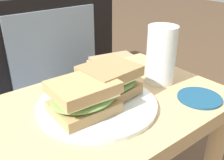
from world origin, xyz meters
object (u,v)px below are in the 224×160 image
object	(u,v)px
coaster	(199,98)
beer_glass	(160,56)
sandwich_front	(83,97)
plate	(98,105)
sandwich_back	(109,80)
tv_cabinet	(16,50)
paper_bag	(114,93)

from	to	relation	value
coaster	beer_glass	bearing A→B (deg)	92.45
sandwich_front	coaster	bearing A→B (deg)	-23.47
plate	sandwich_back	world-z (taller)	sandwich_back
sandwich_front	sandwich_back	size ratio (longest dim) A/B	1.00
sandwich_front	tv_cabinet	bearing A→B (deg)	79.18
sandwich_front	beer_glass	distance (m)	0.24
plate	sandwich_back	size ratio (longest dim) A/B	1.90
sandwich_front	plate	bearing A→B (deg)	15.32
sandwich_back	plate	bearing A→B (deg)	-164.68
coaster	plate	bearing A→B (deg)	149.92
plate	coaster	xyz separation A→B (m)	(0.20, -0.11, -0.00)
sandwich_front	sandwich_back	bearing A→B (deg)	15.32
sandwich_back	beer_glass	world-z (taller)	beer_glass
sandwich_back	paper_bag	world-z (taller)	sandwich_back
plate	sandwich_front	bearing A→B (deg)	-164.68
sandwich_back	paper_bag	distance (m)	0.65
sandwich_back	beer_glass	size ratio (longest dim) A/B	0.94
tv_cabinet	sandwich_front	world-z (taller)	tv_cabinet
tv_cabinet	beer_glass	bearing A→B (deg)	-86.98
beer_glass	tv_cabinet	bearing A→B (deg)	93.02
tv_cabinet	plate	bearing A→B (deg)	-98.57
tv_cabinet	plate	xyz separation A→B (m)	(-0.14, -0.95, 0.17)
sandwich_back	coaster	world-z (taller)	sandwich_back
coaster	paper_bag	xyz separation A→B (m)	(0.20, 0.55, -0.29)
paper_bag	coaster	bearing A→B (deg)	-109.70
tv_cabinet	coaster	distance (m)	1.08
plate	tv_cabinet	bearing A→B (deg)	81.43
tv_cabinet	beer_glass	distance (m)	0.98
tv_cabinet	sandwich_back	distance (m)	0.97
beer_glass	coaster	size ratio (longest dim) A/B	1.46
coaster	paper_bag	bearing A→B (deg)	70.30
sandwich_back	paper_bag	size ratio (longest dim) A/B	0.39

